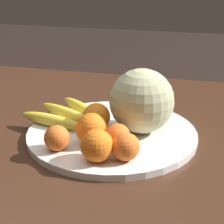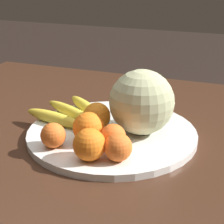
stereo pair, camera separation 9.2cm
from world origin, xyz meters
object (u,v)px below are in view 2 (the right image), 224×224
Objects in this scene: melon at (142,102)px; orange_back_right at (97,116)px; banana_bunch at (71,113)px; orange_front_left at (118,147)px; orange_back_left at (89,145)px; orange_front_right at (89,128)px; orange_mid_center at (53,135)px; orange_top_small at (113,136)px; fruit_bowl at (112,133)px; produce_tag at (95,135)px; kitchen_table at (95,160)px.

melon is 0.12m from orange_back_right.
banana_bunch is (0.20, -0.02, -0.06)m from melon.
orange_front_left is 0.88× the size of orange_back_right.
melon is 0.19m from orange_back_left.
orange_front_right is 1.28× the size of orange_mid_center.
orange_top_small is at bearing 170.07° from banana_bunch.
banana_bunch is 0.26m from orange_front_left.
fruit_bowl is 0.14m from banana_bunch.
orange_mid_center is 0.55× the size of produce_tag.
fruit_bowl is 4.06× the size of produce_tag.
orange_mid_center is 0.11m from produce_tag.
banana_bunch is 0.24m from orange_back_left.
orange_back_right is at bearing -51.26° from orange_front_left.
banana_bunch is 3.21× the size of orange_back_left.
orange_back_right is at bearing -112.68° from orange_mid_center.
kitchen_table is at bearing -9.74° from melon.
orange_front_right reaches higher than orange_front_left.
fruit_bowl is 0.16m from orange_back_left.
orange_back_right is (0.01, -0.08, -0.00)m from orange_front_right.
banana_bunch is 0.17m from orange_mid_center.
banana_bunch reaches higher than produce_tag.
orange_back_left is 1.02× the size of orange_back_right.
orange_back_left is at bearing 67.40° from orange_top_small.
orange_front_left reaches higher than produce_tag.
fruit_bowl is 0.10m from orange_top_small.
banana_bunch is 3.89× the size of orange_top_small.
kitchen_table is at bearing -98.07° from orange_mid_center.
orange_front_left reaches higher than orange_mid_center.
orange_front_right is at bearing 71.60° from fruit_bowl.
orange_back_left is at bearing 93.19° from fruit_bowl.
produce_tag is at bearing 107.40° from orange_back_right.
orange_back_right is (-0.05, -0.13, 0.01)m from orange_mid_center.
orange_front_right is (-0.10, 0.12, 0.02)m from banana_bunch.
produce_tag is at bearing -125.36° from orange_mid_center.
fruit_bowl is 7.29× the size of orange_top_small.
kitchen_table is 0.26m from orange_back_left.
orange_back_right is (-0.09, 0.04, 0.02)m from banana_bunch.
produce_tag reaches higher than fruit_bowl.
fruit_bowl is at bearing -86.81° from orange_back_left.
orange_mid_center is 0.10m from orange_back_left.
melon reaches higher than orange_front_left.
orange_front_left is 0.11m from orange_front_right.
orange_front_left is at bearing 121.80° from orange_top_small.
melon is at bearing -158.79° from banana_bunch.
orange_top_small is at bearing -161.60° from orange_mid_center.
orange_mid_center is (0.07, 0.05, -0.01)m from orange_front_right.
melon is 0.14m from orange_front_right.
orange_mid_center is at bearing 42.45° from melon.
orange_top_small is (-0.13, -0.04, 0.00)m from orange_mid_center.
orange_front_right is at bearing -6.41° from orange_top_small.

